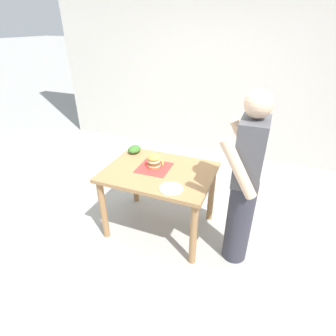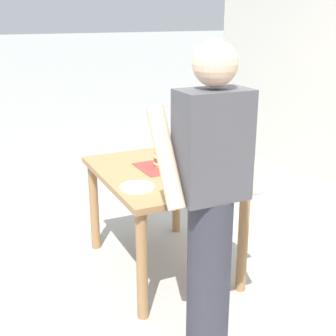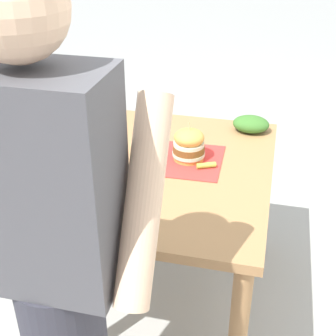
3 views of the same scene
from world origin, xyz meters
The scene contains 8 objects.
ground_plane centered at (0.00, 0.00, 0.00)m, with size 80.00×80.00×0.00m, color #9E9E99.
patio_table centered at (0.00, 0.00, 0.64)m, with size 0.84×1.12×0.76m.
serving_paper centered at (-0.03, -0.07, 0.76)m, with size 0.33×0.33×0.00m, color red.
sandwich centered at (-0.05, -0.08, 0.83)m, with size 0.14×0.14×0.18m.
pickle_spear centered at (-0.14, -0.02, 0.78)m, with size 0.02×0.02×0.08m, color #8EA83D.
side_plate_with_forks centered at (0.28, 0.24, 0.77)m, with size 0.22×0.22×0.02m.
side_salad centered at (-0.29, -0.44, 0.80)m, with size 0.18×0.14×0.08m, color #386B28.
diner_across_table centered at (0.12, 0.87, 0.88)m, with size 0.55×0.35×1.69m.
Camera 1 is at (2.17, 0.96, 2.11)m, focal length 28.00 mm.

